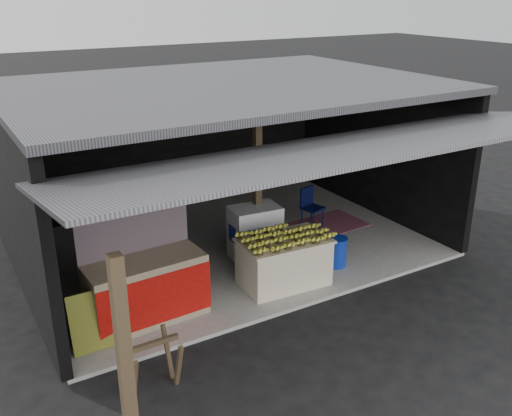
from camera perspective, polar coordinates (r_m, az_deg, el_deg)
ground at (r=8.74m, az=4.88°, el=-9.91°), size 80.00×80.00×0.00m
concrete_slab at (r=10.61m, az=-2.93°, el=-3.76°), size 7.00×5.00×0.06m
shophouse at (r=10.18m, az=-3.98°, el=7.52°), size 7.40×7.29×3.02m
banana_table at (r=9.07m, az=2.79°, el=-5.37°), size 1.45×0.95×0.77m
banana_pile at (r=8.88m, az=2.85°, el=-2.72°), size 1.33×0.85×0.15m
white_crate at (r=9.91m, az=-0.10°, el=-2.43°), size 0.89×0.64×0.94m
neighbor_stall at (r=8.25m, az=-10.99°, el=-7.67°), size 1.69×0.83×1.71m
green_signboard at (r=7.80m, az=-16.20°, el=-10.89°), size 0.55×0.20×0.81m
sawhorse at (r=7.03m, az=-10.42°, el=-14.74°), size 0.69×0.59×0.66m
water_barrel at (r=9.78m, az=8.08°, el=-4.44°), size 0.33×0.33×0.49m
plastic_chair at (r=11.26m, az=5.42°, el=0.42°), size 0.46×0.46×0.79m
magenta_rug at (r=11.50m, az=7.07°, el=-1.66°), size 1.55×1.08×0.01m
picture_frames at (r=12.01m, az=-9.23°, el=8.58°), size 1.62×0.04×0.46m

